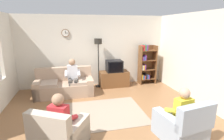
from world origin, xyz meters
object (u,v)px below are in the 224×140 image
(person_in_left_armchair, at_px, (62,118))
(armchair_near_window, at_px, (61,135))
(bookshelf, at_px, (146,64))
(person_on_couch, at_px, (73,75))
(armchair_near_bookshelf, at_px, (181,126))
(couch, at_px, (64,86))
(floor_lamp, at_px, (98,49))
(tv_stand, at_px, (114,79))
(tv, at_px, (114,66))
(person_in_right_armchair, at_px, (179,110))

(person_in_left_armchair, bearing_deg, armchair_near_window, -119.45)
(bookshelf, distance_m, person_on_couch, 2.99)
(armchair_near_bookshelf, relative_size, person_in_left_armchair, 0.88)
(couch, relative_size, floor_lamp, 1.03)
(armchair_near_bookshelf, height_order, person_on_couch, person_on_couch)
(tv_stand, bearing_deg, armchair_near_bookshelf, -81.30)
(tv, xyz_separation_m, person_in_left_armchair, (-1.80, -3.17, -0.21))
(couch, bearing_deg, armchair_near_bookshelf, -51.92)
(armchair_near_window, height_order, person_in_right_armchair, person_in_right_armchair)
(armchair_near_bookshelf, distance_m, person_in_left_armchair, 2.39)
(tv_stand, height_order, armchair_near_window, armchair_near_window)
(person_on_couch, bearing_deg, person_in_right_armchair, -53.85)
(person_in_right_armchair, bearing_deg, armchair_near_bookshelf, -81.29)
(tv, relative_size, armchair_near_window, 0.52)
(floor_lamp, bearing_deg, armchair_near_bookshelf, -72.73)
(armchair_near_window, height_order, armchair_near_bookshelf, same)
(tv_stand, relative_size, person_on_couch, 0.89)
(armchair_near_bookshelf, bearing_deg, floor_lamp, 107.27)
(tv_stand, relative_size, bookshelf, 0.69)
(tv, height_order, person_in_left_armchair, person_in_left_armchair)
(couch, relative_size, person_in_left_armchair, 1.70)
(floor_lamp, xyz_separation_m, person_in_left_armchair, (-1.22, -3.29, -0.85))
(couch, bearing_deg, person_in_left_armchair, -88.81)
(person_on_couch, bearing_deg, armchair_near_window, -95.93)
(tv, relative_size, armchair_near_bookshelf, 0.61)
(bookshelf, height_order, person_on_couch, bookshelf)
(tv_stand, xyz_separation_m, person_in_left_armchair, (-1.80, -3.20, 0.31))
(tv_stand, distance_m, person_on_couch, 1.72)
(couch, distance_m, armchair_near_window, 2.81)
(armchair_near_window, bearing_deg, person_on_couch, 84.07)
(armchair_near_window, relative_size, armchair_near_bookshelf, 1.17)
(bookshelf, bearing_deg, person_on_couch, -167.60)
(tv_stand, relative_size, person_in_right_armchair, 0.98)
(armchair_near_bookshelf, bearing_deg, couch, 128.08)
(floor_lamp, distance_m, person_in_left_armchair, 3.61)
(bookshelf, relative_size, armchair_near_bookshelf, 1.60)
(couch, distance_m, person_on_couch, 0.50)
(bookshelf, bearing_deg, tv, -175.96)
(floor_lamp, xyz_separation_m, armchair_near_window, (-1.26, -3.37, -1.16))
(bookshelf, distance_m, person_in_left_armchair, 4.54)
(couch, xyz_separation_m, person_in_left_armchair, (0.06, -2.74, 0.29))
(person_in_left_armchair, bearing_deg, couch, 91.19)
(bookshelf, xyz_separation_m, armchair_near_window, (-3.20, -3.34, -0.50))
(couch, height_order, armchair_near_bookshelf, same)
(floor_lamp, bearing_deg, armchair_near_window, -110.50)
(couch, xyz_separation_m, bookshelf, (3.21, 0.53, 0.48))
(tv, bearing_deg, armchair_near_bookshelf, -81.24)
(armchair_near_window, distance_m, person_in_right_armchair, 2.40)
(armchair_near_window, distance_m, person_in_left_armchair, 0.33)
(person_in_right_armchair, bearing_deg, bookshelf, 76.78)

